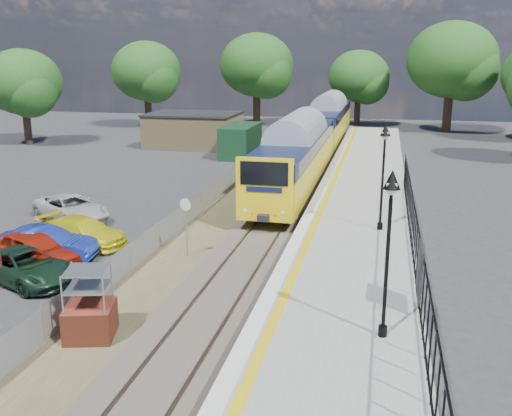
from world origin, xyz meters
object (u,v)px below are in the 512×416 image
(victorian_lamp_south, at_px, (390,216))
(speed_sign, at_px, (186,218))
(car_white, at_px, (71,208))
(victorian_lamp_north, at_px, (384,152))
(car_green, at_px, (25,266))
(train, at_px, (316,132))
(car_blue, at_px, (45,244))
(car_red, at_px, (34,250))
(brick_plinth, at_px, (89,305))
(car_yellow, at_px, (83,232))

(victorian_lamp_south, bearing_deg, speed_sign, 138.83)
(speed_sign, distance_m, car_white, 8.78)
(victorian_lamp_north, distance_m, car_green, 15.04)
(train, relative_size, car_blue, 9.70)
(victorian_lamp_north, height_order, car_red, victorian_lamp_north)
(victorian_lamp_south, height_order, victorian_lamp_north, same)
(train, relative_size, brick_plinth, 18.18)
(train, xyz_separation_m, speed_sign, (-2.58, -23.99, -0.60))
(car_red, height_order, car_blue, car_red)
(car_yellow, relative_size, car_white, 0.92)
(car_green, relative_size, car_white, 0.96)
(victorian_lamp_north, xyz_separation_m, car_white, (-15.58, 1.13, -3.65))
(car_red, bearing_deg, speed_sign, -43.86)
(train, relative_size, car_green, 9.07)
(brick_plinth, bearing_deg, car_red, 136.18)
(car_blue, bearing_deg, victorian_lamp_south, -119.42)
(train, xyz_separation_m, brick_plinth, (-3.05, -31.35, -1.26))
(victorian_lamp_south, height_order, car_green, victorian_lamp_south)
(car_blue, bearing_deg, car_red, 179.18)
(train, bearing_deg, brick_plinth, -95.55)
(victorian_lamp_south, bearing_deg, car_yellow, 149.93)
(car_blue, relative_size, car_white, 0.90)
(car_green, bearing_deg, victorian_lamp_north, -39.80)
(brick_plinth, relative_size, car_blue, 0.53)
(victorian_lamp_south, xyz_separation_m, brick_plinth, (-8.55, -0.29, -3.22))
(car_blue, bearing_deg, speed_sign, -82.28)
(victorian_lamp_south, bearing_deg, victorian_lamp_north, 91.15)
(victorian_lamp_south, relative_size, brick_plinth, 2.05)
(brick_plinth, height_order, speed_sign, speed_sign)
(brick_plinth, bearing_deg, car_blue, 131.76)
(speed_sign, relative_size, car_blue, 0.62)
(victorian_lamp_south, bearing_deg, train, 100.04)
(train, bearing_deg, victorian_lamp_south, -79.96)
(victorian_lamp_south, height_order, brick_plinth, victorian_lamp_south)
(car_green, xyz_separation_m, car_white, (-2.65, 7.89, 0.03))
(train, height_order, car_red, train)
(victorian_lamp_north, bearing_deg, train, 104.13)
(victorian_lamp_north, xyz_separation_m, train, (-5.30, 21.05, -1.96))
(car_blue, relative_size, car_yellow, 0.97)
(car_yellow, bearing_deg, victorian_lamp_north, -66.50)
(victorian_lamp_north, distance_m, car_white, 16.04)
(speed_sign, xyz_separation_m, car_red, (-5.55, -2.48, -0.99))
(brick_plinth, xyz_separation_m, car_red, (-5.08, 4.88, -0.33))
(brick_plinth, distance_m, car_red, 7.05)
(speed_sign, bearing_deg, car_green, -128.63)
(speed_sign, bearing_deg, train, 98.13)
(victorian_lamp_north, xyz_separation_m, car_blue, (-13.54, -4.48, -3.60))
(car_red, xyz_separation_m, car_blue, (-0.11, 0.94, -0.05))
(victorian_lamp_north, bearing_deg, car_blue, -161.69)
(car_green, bearing_deg, speed_sign, -30.30)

